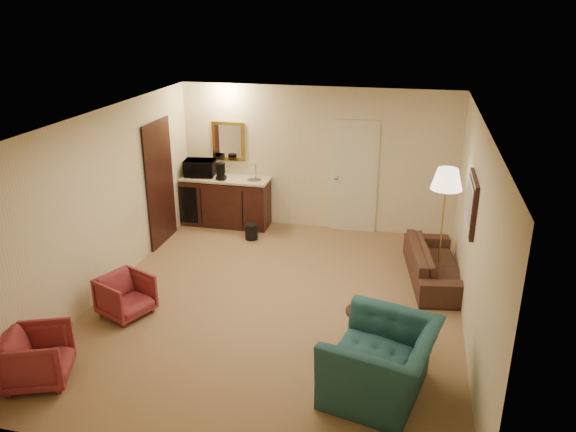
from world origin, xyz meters
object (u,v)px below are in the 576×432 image
(waste_bin, at_px, (251,232))
(microwave, at_px, (200,166))
(sofa, at_px, (436,258))
(rose_chair_near, at_px, (125,294))
(teal_armchair, at_px, (382,351))
(wetbar_cabinet, at_px, (226,201))
(floor_lamp, at_px, (442,224))
(coffee_maker, at_px, (221,171))
(rose_chair_far, at_px, (37,355))
(coffee_table, at_px, (377,328))

(waste_bin, relative_size, microwave, 0.51)
(sofa, height_order, rose_chair_near, sofa)
(teal_armchair, relative_size, microwave, 2.18)
(sofa, bearing_deg, wetbar_cabinet, 60.23)
(floor_lamp, distance_m, coffee_maker, 4.08)
(wetbar_cabinet, bearing_deg, floor_lamp, -18.92)
(rose_chair_far, relative_size, waste_bin, 2.43)
(wetbar_cabinet, distance_m, waste_bin, 0.93)
(wetbar_cabinet, xyz_separation_m, teal_armchair, (3.19, -4.33, 0.07))
(sofa, xyz_separation_m, coffee_table, (-0.71, -1.93, -0.13))
(teal_armchair, xyz_separation_m, waste_bin, (-2.54, 3.74, -0.39))
(waste_bin, bearing_deg, floor_lamp, -12.90)
(coffee_table, height_order, coffee_maker, coffee_maker)
(sofa, height_order, floor_lamp, floor_lamp)
(coffee_maker, bearing_deg, microwave, 152.70)
(teal_armchair, relative_size, coffee_maker, 3.90)
(rose_chair_near, relative_size, waste_bin, 2.21)
(floor_lamp, height_order, waste_bin, floor_lamp)
(sofa, bearing_deg, microwave, 62.39)
(coffee_table, relative_size, waste_bin, 2.84)
(wetbar_cabinet, distance_m, floor_lamp, 4.09)
(rose_chair_near, distance_m, microwave, 3.55)
(teal_armchair, bearing_deg, rose_chair_near, -91.06)
(sofa, xyz_separation_m, waste_bin, (-3.15, 0.90, -0.22))
(rose_chair_far, relative_size, microwave, 1.23)
(rose_chair_near, bearing_deg, floor_lamp, -39.19)
(rose_chair_near, bearing_deg, sofa, -40.74)
(coffee_maker, bearing_deg, rose_chair_near, -105.02)
(sofa, bearing_deg, coffee_table, 151.29)
(wetbar_cabinet, relative_size, rose_chair_far, 2.41)
(sofa, bearing_deg, waste_bin, 65.67)
(rose_chair_near, distance_m, rose_chair_far, 1.54)
(wetbar_cabinet, bearing_deg, microwave, 178.74)
(coffee_maker, bearing_deg, coffee_table, -57.86)
(wetbar_cabinet, relative_size, waste_bin, 5.84)
(teal_armchair, distance_m, microwave, 5.72)
(waste_bin, bearing_deg, wetbar_cabinet, 137.92)
(rose_chair_far, relative_size, coffee_maker, 2.20)
(sofa, distance_m, rose_chair_near, 4.50)
(rose_chair_far, bearing_deg, teal_armchair, -102.03)
(floor_lamp, xyz_separation_m, coffee_maker, (-3.89, 1.20, 0.21))
(teal_armchair, bearing_deg, coffee_table, -160.37)
(rose_chair_near, relative_size, coffee_table, 0.78)
(rose_chair_near, height_order, coffee_table, rose_chair_near)
(rose_chair_near, height_order, coffee_maker, coffee_maker)
(microwave, bearing_deg, wetbar_cabinet, -8.85)
(sofa, distance_m, teal_armchair, 2.92)
(teal_armchair, relative_size, waste_bin, 4.30)
(rose_chair_far, bearing_deg, rose_chair_near, -30.97)
(rose_chair_far, xyz_separation_m, microwave, (0.00, 4.97, 0.77))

